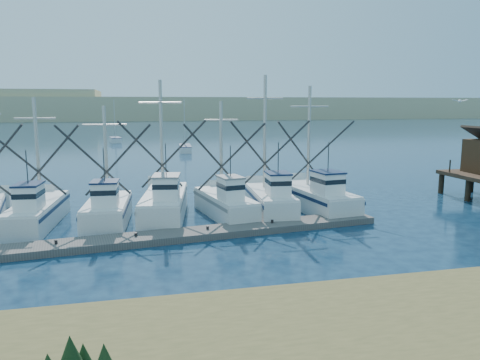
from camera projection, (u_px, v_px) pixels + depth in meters
name	position (u px, v px, depth m)	size (l,w,h in m)	color
ground	(288.00, 275.00, 20.49)	(500.00, 500.00, 0.00)	#0C1F36
floating_dock	(136.00, 240.00, 25.10)	(29.11, 1.94, 0.39)	#5A5651
dune_ridge	(144.00, 108.00, 221.44)	(360.00, 60.00, 10.00)	tan
trawler_fleet	(136.00, 206.00, 29.67)	(28.34, 8.52, 9.33)	silver
sailboat_near	(185.00, 148.00, 72.46)	(2.19, 6.63, 8.10)	silver
sailboat_far	(115.00, 140.00, 89.32)	(2.43, 5.19, 8.10)	silver
flying_gull	(460.00, 101.00, 28.83)	(1.04, 0.19, 0.19)	white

